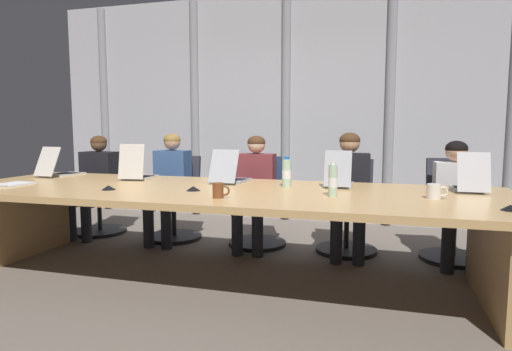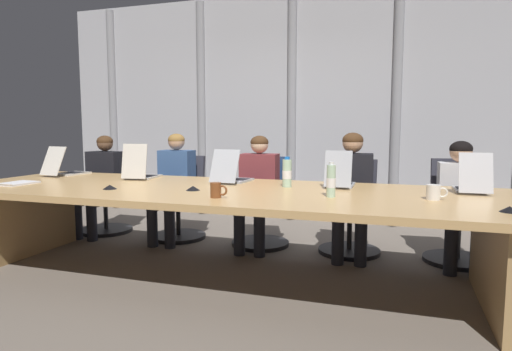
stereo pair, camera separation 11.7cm
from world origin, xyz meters
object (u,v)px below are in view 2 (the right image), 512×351
person_left_mid (173,182)px  water_bottle_primary (287,173)px  laptop_right_end (472,184)px  person_left_end (101,179)px  coffee_mug_near (216,190)px  office_chair_right_mid (351,218)px  person_center (257,186)px  laptop_center (232,176)px  office_chair_right_end (457,224)px  laptop_left_end (66,170)px  office_chair_left_mid (180,207)px  conference_mic_left_side (110,187)px  conference_mic_right_side (510,209)px  person_right_mid (351,187)px  person_right_end (461,196)px  office_chair_left_end (108,202)px  laptop_left_mid (141,172)px  water_bottle_secondary (331,181)px  spiral_notepad (17,183)px  conference_mic_middle (193,188)px  coffee_mug_far (434,192)px  office_chair_center (261,212)px  laptop_right_mid (340,180)px

person_left_mid → water_bottle_primary: person_left_mid is taller
laptop_right_end → water_bottle_primary: bearing=95.5°
person_left_end → coffee_mug_near: bearing=58.0°
office_chair_right_mid → person_center: (-0.92, -0.16, 0.30)m
laptop_center → office_chair_right_end: size_ratio=0.48×
laptop_left_end → office_chair_left_mid: laptop_left_end is taller
office_chair_right_mid → conference_mic_left_side: (-1.74, -1.43, 0.42)m
conference_mic_right_side → person_right_mid: bearing=127.5°
person_right_mid → person_right_end: 0.95m
person_left_end → office_chair_left_end: bearing=-164.9°
laptop_left_mid → water_bottle_secondary: (1.89, -0.56, 0.05)m
conference_mic_right_side → spiral_notepad: (-3.74, 0.08, -0.01)m
office_chair_right_end → person_left_end: 3.78m
office_chair_right_end → water_bottle_primary: bearing=-64.5°
laptop_left_end → conference_mic_middle: (1.73, -0.59, -0.04)m
laptop_right_end → person_left_end: bearing=81.0°
person_left_end → person_right_end: size_ratio=1.02×
person_right_end → coffee_mug_far: bearing=-18.4°
laptop_left_mid → office_chair_left_mid: 0.86m
office_chair_right_end → office_chair_right_mid: bearing=-96.1°
conference_mic_middle → laptop_right_end: bearing=15.5°
laptop_left_mid → person_left_mid: bearing=-10.9°
office_chair_center → conference_mic_middle: bearing=-11.1°
office_chair_left_end → office_chair_center: 1.91m
laptop_center → office_chair_right_mid: size_ratio=0.49×
person_right_mid → coffee_mug_far: 1.22m
laptop_left_end → water_bottle_primary: size_ratio=1.92×
laptop_left_end → spiral_notepad: laptop_left_end is taller
laptop_right_mid → water_bottle_primary: size_ratio=1.58×
spiral_notepad → laptop_right_end: bearing=13.8°
laptop_left_end → office_chair_left_mid: size_ratio=0.53×
office_chair_right_mid → person_right_mid: bearing=9.9°
laptop_left_end → conference_mic_middle: 1.83m
office_chair_left_end → person_center: size_ratio=0.82×
person_center → conference_mic_right_side: (1.98, -1.35, 0.12)m
person_right_end → conference_mic_right_side: 1.36m
laptop_left_end → office_chair_center: laptop_left_end is taller
office_chair_right_end → conference_mic_middle: office_chair_right_end is taller
office_chair_right_end → conference_mic_right_side: 1.57m
office_chair_center → conference_mic_right_side: (1.98, -1.51, 0.42)m
spiral_notepad → office_chair_center: bearing=41.8°
person_right_end → spiral_notepad: (-3.65, -1.26, 0.12)m
laptop_right_end → person_left_mid: person_left_mid is taller
person_right_mid → coffee_mug_far: (0.65, -1.02, 0.12)m
water_bottle_primary → office_chair_left_end: bearing=160.2°
person_left_mid → conference_mic_middle: 1.38m
laptop_right_mid → coffee_mug_near: (-0.75, -0.84, -0.01)m
office_chair_right_end → person_left_end: size_ratio=0.82×
laptop_right_mid → office_chair_left_mid: 2.05m
office_chair_right_end → spiral_notepad: (-3.65, -1.43, 0.40)m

